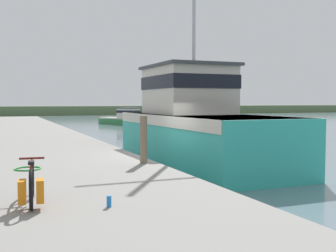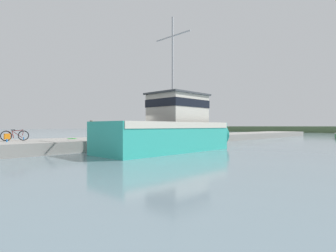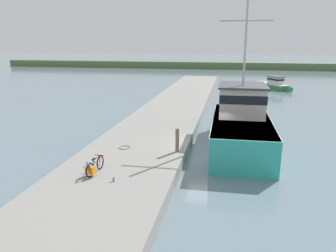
{
  "view_description": "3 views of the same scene",
  "coord_description": "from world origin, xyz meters",
  "px_view_note": "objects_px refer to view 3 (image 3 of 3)",
  "views": [
    {
      "loc": [
        -5.45,
        -12.91,
        2.5
      ],
      "look_at": [
        -0.71,
        -1.13,
        1.77
      ],
      "focal_mm": 45.0,
      "sensor_mm": 36.0,
      "label": 1
    },
    {
      "loc": [
        14.49,
        -10.56,
        1.72
      ],
      "look_at": [
        0.35,
        3.75,
        1.73
      ],
      "focal_mm": 28.0,
      "sensor_mm": 36.0,
      "label": 2
    },
    {
      "loc": [
        1.12,
        -18.88,
        6.78
      ],
      "look_at": [
        -2.76,
        1.41,
        1.42
      ],
      "focal_mm": 35.0,
      "sensor_mm": 36.0,
      "label": 3
    }
  ],
  "objects_px": {
    "fishing_boat_main": "(241,123)",
    "mooring_post": "(177,140)",
    "water_bottle_on_curb": "(87,164)",
    "bicycle_touring": "(94,167)",
    "water_bottle_by_bike": "(114,179)",
    "boat_red_outer": "(274,84)"
  },
  "relations": [
    {
      "from": "bicycle_touring",
      "to": "mooring_post",
      "type": "xyz_separation_m",
      "value": [
        3.31,
        3.89,
        0.34
      ]
    },
    {
      "from": "bicycle_touring",
      "to": "water_bottle_by_bike",
      "type": "bearing_deg",
      "value": -22.15
    },
    {
      "from": "fishing_boat_main",
      "to": "mooring_post",
      "type": "height_order",
      "value": "fishing_boat_main"
    },
    {
      "from": "water_bottle_by_bike",
      "to": "water_bottle_on_curb",
      "type": "distance_m",
      "value": 2.46
    },
    {
      "from": "fishing_boat_main",
      "to": "water_bottle_by_bike",
      "type": "distance_m",
      "value": 10.39
    },
    {
      "from": "boat_red_outer",
      "to": "mooring_post",
      "type": "height_order",
      "value": "mooring_post"
    },
    {
      "from": "mooring_post",
      "to": "boat_red_outer",
      "type": "bearing_deg",
      "value": 74.67
    },
    {
      "from": "fishing_boat_main",
      "to": "water_bottle_on_curb",
      "type": "distance_m",
      "value": 10.48
    },
    {
      "from": "water_bottle_by_bike",
      "to": "water_bottle_on_curb",
      "type": "xyz_separation_m",
      "value": [
        -1.94,
        1.51,
        0.01
      ]
    },
    {
      "from": "water_bottle_on_curb",
      "to": "bicycle_touring",
      "type": "bearing_deg",
      "value": -50.01
    },
    {
      "from": "water_bottle_by_bike",
      "to": "water_bottle_on_curb",
      "type": "bearing_deg",
      "value": 142.12
    },
    {
      "from": "bicycle_touring",
      "to": "water_bottle_by_bike",
      "type": "xyz_separation_m",
      "value": [
        1.19,
        -0.61,
        -0.25
      ]
    },
    {
      "from": "boat_red_outer",
      "to": "water_bottle_on_curb",
      "type": "bearing_deg",
      "value": 40.4
    },
    {
      "from": "fishing_boat_main",
      "to": "mooring_post",
      "type": "bearing_deg",
      "value": -131.36
    },
    {
      "from": "mooring_post",
      "to": "fishing_boat_main",
      "type": "bearing_deg",
      "value": 49.23
    },
    {
      "from": "boat_red_outer",
      "to": "water_bottle_by_bike",
      "type": "distance_m",
      "value": 38.92
    },
    {
      "from": "fishing_boat_main",
      "to": "bicycle_touring",
      "type": "height_order",
      "value": "fishing_boat_main"
    },
    {
      "from": "mooring_post",
      "to": "water_bottle_on_curb",
      "type": "xyz_separation_m",
      "value": [
        -4.07,
        -2.99,
        -0.58
      ]
    },
    {
      "from": "boat_red_outer",
      "to": "fishing_boat_main",
      "type": "bearing_deg",
      "value": 49.75
    },
    {
      "from": "bicycle_touring",
      "to": "mooring_post",
      "type": "relative_size",
      "value": 1.24
    },
    {
      "from": "bicycle_touring",
      "to": "water_bottle_by_bike",
      "type": "height_order",
      "value": "bicycle_touring"
    },
    {
      "from": "mooring_post",
      "to": "water_bottle_on_curb",
      "type": "height_order",
      "value": "mooring_post"
    }
  ]
}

